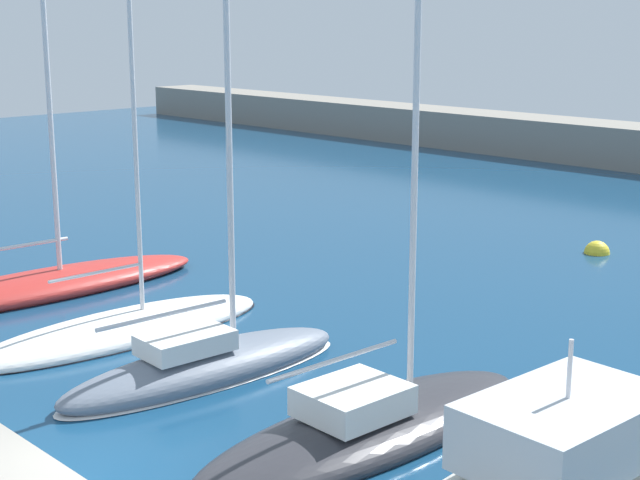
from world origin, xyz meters
name	(u,v)px	position (x,y,z in m)	size (l,w,h in m)	color
ground_plane	(86,479)	(0.00, 0.00, 0.00)	(120.00, 120.00, 0.00)	navy
sailboat_red_nearest	(45,279)	(-11.34, 5.31, 0.40)	(3.02, 10.13, 20.46)	#B72D28
sailboat_white_second	(121,330)	(-6.41, 4.80, 0.14)	(2.72, 8.60, 15.40)	white
sailboat_slate_third	(204,363)	(-2.53, 4.54, 0.32)	(2.35, 7.48, 12.93)	slate
sailboat_charcoal_fourth	(369,425)	(2.22, 4.94, 0.23)	(2.94, 8.48, 13.87)	#2D2D33
motorboat_ivory_fifth	(565,474)	(6.21, 5.57, 0.42)	(3.48, 9.28, 3.22)	silver
mooring_buoy_yellow	(597,253)	(-2.52, 21.46, 0.00)	(0.88, 0.88, 0.88)	yellow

